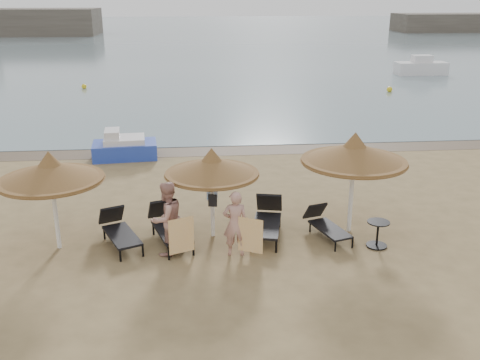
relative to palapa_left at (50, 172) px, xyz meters
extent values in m
plane|color=olive|center=(3.93, -0.77, -2.06)|extent=(160.00, 160.00, 0.00)
cube|color=slate|center=(3.93, 79.23, -2.04)|extent=(200.00, 140.00, 0.03)
cube|color=brown|center=(3.93, 8.63, -2.05)|extent=(200.00, 1.60, 0.01)
cube|color=silver|center=(21.93, 29.23, -1.56)|extent=(4.00, 1.60, 1.00)
cube|color=silver|center=(21.93, 29.23, -0.81)|extent=(1.50, 1.00, 0.60)
cylinder|color=white|center=(0.00, 0.00, -1.11)|extent=(0.11, 0.11, 1.89)
cone|color=brown|center=(0.00, 0.00, 0.03)|extent=(2.60, 2.60, 0.49)
cone|color=brown|center=(0.00, 0.00, 0.32)|extent=(0.63, 0.63, 0.40)
cylinder|color=brown|center=(0.00, 0.00, -0.21)|extent=(2.55, 2.55, 0.09)
cylinder|color=white|center=(3.97, 0.36, -1.16)|extent=(0.10, 0.10, 1.80)
cone|color=brown|center=(3.97, 0.36, -0.07)|extent=(2.48, 2.48, 0.47)
cone|color=brown|center=(3.97, 0.36, 0.21)|extent=(0.60, 0.60, 0.39)
cylinder|color=brown|center=(3.97, 0.36, -0.29)|extent=(2.43, 2.43, 0.09)
cylinder|color=white|center=(7.71, 0.35, -1.04)|extent=(0.12, 0.12, 2.04)
cone|color=brown|center=(7.71, 0.35, 0.20)|extent=(2.82, 2.82, 0.53)
cone|color=brown|center=(7.71, 0.35, 0.52)|extent=(0.68, 0.68, 0.44)
cylinder|color=brown|center=(7.71, 0.35, -0.05)|extent=(2.76, 2.76, 0.10)
cylinder|color=black|center=(1.66, -0.92, -1.91)|extent=(0.05, 0.05, 0.29)
cylinder|color=black|center=(2.18, -0.69, -1.91)|extent=(0.05, 0.05, 0.29)
cylinder|color=black|center=(1.08, 0.40, -1.91)|extent=(0.05, 0.05, 0.29)
cylinder|color=black|center=(1.61, 0.63, -1.91)|extent=(0.05, 0.05, 0.29)
cube|color=black|center=(1.61, -0.10, -1.74)|extent=(1.20, 1.66, 0.06)
cube|color=black|center=(1.25, 0.73, -1.49)|extent=(0.76, 0.65, 0.58)
cylinder|color=black|center=(2.83, -0.93, -1.90)|extent=(0.06, 0.06, 0.31)
cylinder|color=black|center=(3.43, -0.75, -1.90)|extent=(0.06, 0.06, 0.31)
cylinder|color=black|center=(2.36, 0.57, -1.90)|extent=(0.06, 0.06, 0.31)
cylinder|color=black|center=(2.96, 0.76, -1.90)|extent=(0.06, 0.06, 0.31)
cube|color=black|center=(2.88, -0.04, -1.71)|extent=(1.17, 1.82, 0.07)
cube|color=black|center=(2.59, 0.91, -1.44)|extent=(0.81, 0.66, 0.64)
cylinder|color=black|center=(4.89, -0.65, -1.90)|extent=(0.06, 0.06, 0.32)
cylinder|color=black|center=(5.51, -0.79, -1.90)|extent=(0.06, 0.06, 0.32)
cylinder|color=black|center=(5.23, 0.90, -1.90)|extent=(0.06, 0.06, 0.32)
cylinder|color=black|center=(5.85, 0.76, -1.90)|extent=(0.06, 0.06, 0.32)
cube|color=black|center=(5.38, 0.11, -1.70)|extent=(1.05, 1.81, 0.07)
cube|color=black|center=(5.59, 1.09, -1.43)|extent=(0.79, 0.62, 0.64)
cylinder|color=black|center=(7.01, -0.85, -1.93)|extent=(0.05, 0.05, 0.26)
cylinder|color=black|center=(7.50, -0.70, -1.93)|extent=(0.05, 0.05, 0.26)
cylinder|color=black|center=(6.63, 0.37, -1.93)|extent=(0.05, 0.05, 0.26)
cylinder|color=black|center=(7.11, 0.52, -1.93)|extent=(0.05, 0.05, 0.26)
cube|color=black|center=(7.05, -0.12, -1.77)|extent=(0.95, 1.48, 0.05)
cube|color=black|center=(6.81, 0.65, -1.55)|extent=(0.66, 0.54, 0.52)
cylinder|color=black|center=(8.15, -0.66, -2.04)|extent=(0.53, 0.53, 0.04)
cylinder|color=black|center=(8.15, -0.66, -1.71)|extent=(0.06, 0.06, 0.65)
cylinder|color=black|center=(8.15, -0.66, -1.38)|extent=(0.57, 0.57, 0.03)
imported|color=tan|center=(2.80, -0.57, -0.96)|extent=(1.19, 1.15, 2.19)
imported|color=tan|center=(4.48, -0.79, -1.08)|extent=(0.92, 0.61, 1.95)
cube|color=orange|center=(3.15, -0.92, -1.42)|extent=(0.61, 0.27, 0.92)
cube|color=orange|center=(4.83, -1.04, -1.43)|extent=(0.58, 0.31, 0.90)
cube|color=white|center=(3.97, 0.54, -0.90)|extent=(0.29, 0.18, 0.35)
cube|color=black|center=(3.97, 0.20, -0.97)|extent=(0.24, 0.12, 0.32)
cube|color=#2641B9|center=(0.80, 7.98, -1.75)|extent=(2.60, 1.69, 0.62)
cube|color=silver|center=(0.80, 7.98, -1.36)|extent=(1.68, 1.38, 0.28)
cube|color=silver|center=(0.35, 7.93, -1.10)|extent=(0.65, 1.06, 0.39)
sphere|color=yellow|center=(-3.85, 24.73, -1.88)|extent=(0.35, 0.35, 0.35)
sphere|color=yellow|center=(16.59, 21.62, -1.87)|extent=(0.37, 0.37, 0.37)
camera|label=1|loc=(3.51, -12.77, 4.12)|focal=40.00mm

